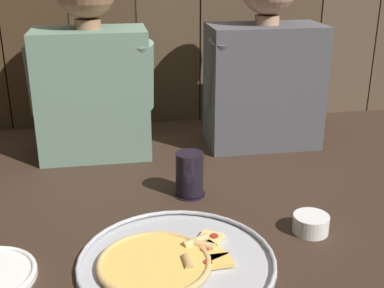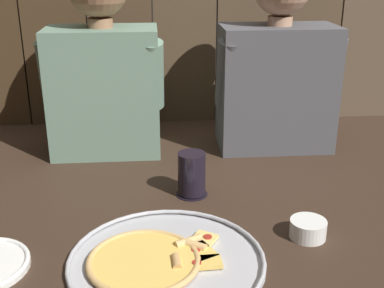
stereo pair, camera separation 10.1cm
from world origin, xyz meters
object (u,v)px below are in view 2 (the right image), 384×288
Objects in this scene: pizza_tray at (161,260)px; drinking_glass at (192,174)px; diner_right at (277,62)px; dipping_bowl at (308,228)px; diner_left at (103,63)px.

pizza_tray is 3.48× the size of drinking_glass.
pizza_tray is at bearing -106.11° from drinking_glass.
drinking_glass is 0.20× the size of diner_right.
dipping_bowl is (0.26, -0.25, -0.04)m from drinking_glass.
diner_right reaches higher than dipping_bowl.
drinking_glass is at bearing 73.89° from pizza_tray.
diner_right is at bearing 48.59° from drinking_glass.
diner_left reaches higher than drinking_glass.
pizza_tray is 0.85m from diner_right.
diner_left reaches higher than pizza_tray.
pizza_tray is at bearing -120.90° from diner_right.
diner_right reaches higher than pizza_tray.
drinking_glass reaches higher than pizza_tray.
dipping_bowl is (0.35, 0.08, 0.02)m from pizza_tray.
diner_left is at bearing 130.54° from dipping_bowl.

